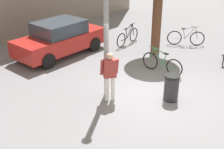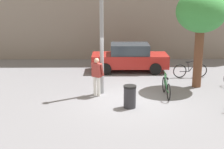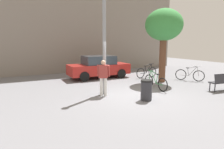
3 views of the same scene
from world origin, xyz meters
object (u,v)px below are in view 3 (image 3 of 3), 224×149
Objects in this scene: person_by_lamppost at (103,75)px; bicycle_green at (155,82)px; bicycle_silver at (190,75)px; parked_car_red at (99,67)px; plaza_tree at (164,26)px; trash_bin at (146,90)px; lamppost at (104,36)px; bicycle_black at (147,72)px.

person_by_lamppost is 3.05m from bicycle_green.
parked_car_red is (-4.84, 3.68, 0.39)m from bicycle_silver.
person_by_lamppost is at bearing -164.39° from plaza_tree.
bicycle_silver is 1.71× the size of trash_bin.
lamppost is 3.03× the size of person_by_lamppost.
bicycle_silver is at bearing 3.70° from lamppost.
lamppost is at bearing -110.00° from parked_car_red.
bicycle_black is 1.18× the size of bicycle_silver.
lamppost is 3.30× the size of bicycle_silver.
plaza_tree is 1.07× the size of parked_car_red.
person_by_lamppost is at bearing -122.92° from lamppost.
bicycle_green is 1.18× the size of bicycle_silver.
person_by_lamppost is 4.74m from parked_car_red.
bicycle_black is 1.00× the size of bicycle_green.
plaza_tree reaches higher than bicycle_green.
person_by_lamppost is at bearing -173.53° from bicycle_silver.
person_by_lamppost is 6.61m from bicycle_silver.
parked_car_red is (-1.29, 4.52, 0.39)m from bicycle_green.
plaza_tree is 2.94× the size of bicycle_silver.
lamppost reaches higher than bicycle_black.
lamppost is 1.84m from person_by_lamppost.
plaza_tree is 5.31m from trash_bin.
bicycle_silver is (3.55, 0.85, 0.00)m from bicycle_green.
lamppost is 1.12× the size of plaza_tree.
lamppost is 2.79× the size of bicycle_black.
trash_bin is at bearing -93.63° from parked_car_red.
lamppost is 2.79× the size of bicycle_green.
parked_car_red is 5.95m from trash_bin.
person_by_lamppost is 0.92× the size of bicycle_black.
lamppost is 1.20× the size of parked_car_red.
trash_bin is at bearing -48.78° from person_by_lamppost.
bicycle_silver is at bearing 13.41° from bicycle_green.
bicycle_green is at bearing 40.20° from trash_bin.
bicycle_green is at bearing -120.06° from bicycle_black.
lamppost is 5.66× the size of trash_bin.
trash_bin is (-3.36, -2.82, -2.98)m from plaza_tree.
bicycle_black is 5.67m from trash_bin.
plaza_tree is 3.61m from bicycle_silver.
lamppost is at bearing 57.08° from person_by_lamppost.
bicycle_black is (4.78, 2.98, -0.58)m from person_by_lamppost.
bicycle_green reaches higher than trash_bin.
plaza_tree is 3.48m from bicycle_black.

